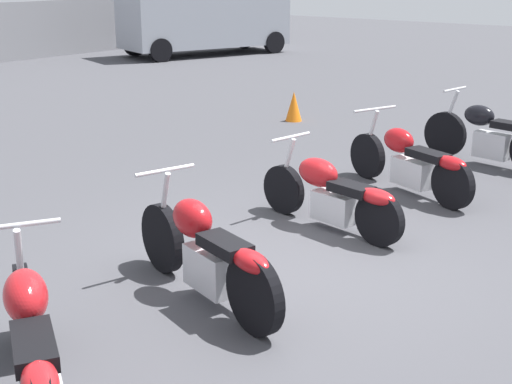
# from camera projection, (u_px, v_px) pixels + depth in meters

# --- Properties ---
(ground_plane) EXTENTS (60.00, 60.00, 0.00)m
(ground_plane) POSITION_uv_depth(u_px,v_px,m) (301.00, 268.00, 6.72)
(ground_plane) COLOR #424247
(motorcycle_slot_1) EXTENTS (1.20, 1.95, 1.04)m
(motorcycle_slot_1) POSITION_uv_depth(u_px,v_px,m) (33.00, 348.00, 4.45)
(motorcycle_slot_1) COLOR black
(motorcycle_slot_1) RESTS_ON ground_plane
(motorcycle_slot_2) EXTENTS (0.80, 2.06, 1.02)m
(motorcycle_slot_2) POSITION_uv_depth(u_px,v_px,m) (207.00, 253.00, 5.95)
(motorcycle_slot_2) COLOR black
(motorcycle_slot_2) RESTS_ON ground_plane
(motorcycle_slot_3) EXTENTS (0.61, 1.93, 0.93)m
(motorcycle_slot_3) POSITION_uv_depth(u_px,v_px,m) (332.00, 194.00, 7.62)
(motorcycle_slot_3) COLOR black
(motorcycle_slot_3) RESTS_ON ground_plane
(motorcycle_slot_4) EXTENTS (0.97, 2.03, 0.97)m
(motorcycle_slot_4) POSITION_uv_depth(u_px,v_px,m) (411.00, 162.00, 8.84)
(motorcycle_slot_4) COLOR black
(motorcycle_slot_4) RESTS_ON ground_plane
(motorcycle_slot_5) EXTENTS (0.61, 2.05, 1.04)m
(motorcycle_slot_5) POSITION_uv_depth(u_px,v_px,m) (491.00, 136.00, 10.08)
(motorcycle_slot_5) COLOR black
(motorcycle_slot_5) RESTS_ON ground_plane
(parked_van) EXTENTS (5.68, 3.49, 2.18)m
(parked_van) POSITION_uv_depth(u_px,v_px,m) (205.00, 16.00, 22.77)
(parked_van) COLOR #999EA8
(parked_van) RESTS_ON ground_plane
(traffic_cone_near) EXTENTS (0.30, 0.30, 0.54)m
(traffic_cone_near) POSITION_uv_depth(u_px,v_px,m) (294.00, 106.00, 13.08)
(traffic_cone_near) COLOR orange
(traffic_cone_near) RESTS_ON ground_plane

